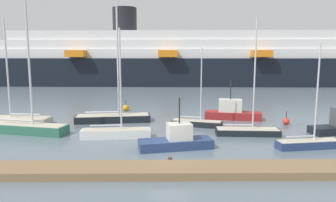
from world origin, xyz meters
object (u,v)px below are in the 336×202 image
at_px(sailboat_1, 197,122).
at_px(sailboat_2, 16,119).
at_px(sailboat_3, 309,143).
at_px(channel_buoy_1, 286,121).
at_px(sailboat_5, 248,130).
at_px(fishing_boat_2, 177,140).
at_px(cruise_ship, 209,60).
at_px(sailboat_0, 116,132).
at_px(channel_buoy_0, 126,108).
at_px(sailboat_4, 27,125).
at_px(sailboat_6, 113,116).
at_px(fishing_boat_0, 232,112).

height_order(sailboat_1, sailboat_2, sailboat_2).
xyz_separation_m(sailboat_1, sailboat_3, (7.48, -7.18, 0.02)).
bearing_deg(channel_buoy_1, sailboat_5, -140.74).
distance_m(sailboat_1, channel_buoy_1, 8.83).
bearing_deg(fishing_boat_2, cruise_ship, 68.07).
bearing_deg(sailboat_0, channel_buoy_0, 88.98).
bearing_deg(sailboat_4, sailboat_1, 23.52).
height_order(sailboat_6, fishing_boat_0, sailboat_6).
distance_m(sailboat_6, cruise_ship, 45.41).
xyz_separation_m(sailboat_0, channel_buoy_1, (15.87, 4.74, -0.16)).
bearing_deg(fishing_boat_0, sailboat_5, 100.83).
distance_m(sailboat_3, channel_buoy_1, 7.93).
xyz_separation_m(sailboat_5, channel_buoy_0, (-11.79, 11.69, -0.06)).
bearing_deg(channel_buoy_0, sailboat_5, -44.77).
height_order(channel_buoy_0, channel_buoy_1, channel_buoy_0).
bearing_deg(cruise_ship, sailboat_1, -97.38).
relative_size(sailboat_0, sailboat_3, 1.17).
bearing_deg(sailboat_0, sailboat_2, 148.80).
xyz_separation_m(sailboat_6, fishing_boat_2, (6.14, -9.26, 0.06)).
height_order(sailboat_1, sailboat_6, sailboat_6).
bearing_deg(sailboat_3, channel_buoy_1, 72.02).
distance_m(sailboat_1, fishing_boat_0, 5.29).
bearing_deg(sailboat_5, sailboat_4, -178.53).
bearing_deg(channel_buoy_1, cruise_ship, 91.90).
relative_size(sailboat_1, sailboat_6, 0.63).
xyz_separation_m(sailboat_2, channel_buoy_1, (26.62, -0.69, -0.14)).
relative_size(sailboat_0, cruise_ship, 0.08).
xyz_separation_m(sailboat_1, fishing_boat_2, (-2.18, -7.12, 0.23)).
distance_m(sailboat_1, sailboat_3, 10.37).
height_order(sailboat_3, channel_buoy_0, sailboat_3).
relative_size(sailboat_5, fishing_boat_0, 1.61).
height_order(sailboat_5, fishing_boat_0, sailboat_5).
bearing_deg(sailboat_3, sailboat_4, 160.00).
relative_size(sailboat_3, fishing_boat_2, 1.36).
xyz_separation_m(sailboat_3, cruise_ship, (-0.12, 51.65, 5.14)).
relative_size(sailboat_5, channel_buoy_0, 7.08).
distance_m(sailboat_0, sailboat_1, 8.16).
height_order(sailboat_4, channel_buoy_0, sailboat_4).
relative_size(sailboat_1, channel_buoy_1, 5.58).
height_order(sailboat_0, channel_buoy_1, sailboat_0).
bearing_deg(sailboat_5, sailboat_0, -172.01).
xyz_separation_m(sailboat_1, sailboat_5, (3.99, -3.31, 0.05)).
bearing_deg(channel_buoy_0, sailboat_2, -144.82).
xyz_separation_m(sailboat_1, channel_buoy_1, (8.81, 0.63, -0.05)).
height_order(sailboat_2, fishing_boat_0, sailboat_2).
bearing_deg(sailboat_4, sailboat_5, 11.60).
height_order(sailboat_3, sailboat_5, sailboat_5).
relative_size(sailboat_6, fishing_boat_0, 1.97).
bearing_deg(fishing_boat_2, sailboat_6, 112.08).
height_order(channel_buoy_0, cruise_ship, cruise_ship).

